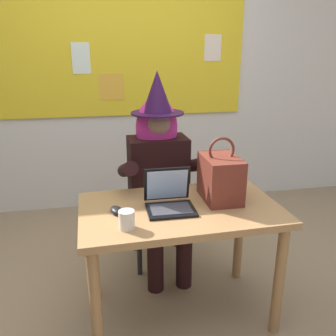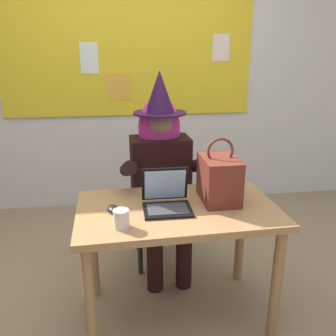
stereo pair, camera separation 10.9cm
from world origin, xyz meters
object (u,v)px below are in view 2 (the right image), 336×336
desk_main (177,224)px  person_costumed (162,165)px  coffee_mug (121,219)px  laptop (167,200)px  chair_at_desk (160,195)px  computer_mouse (113,209)px  handbag (219,179)px

desk_main → person_costumed: size_ratio=0.80×
coffee_mug → laptop: bearing=38.2°
chair_at_desk → computer_mouse: (-0.34, -0.71, 0.23)m
computer_mouse → handbag: (0.61, 0.08, 0.12)m
desk_main → handbag: handbag is taller
person_costumed → handbag: person_costumed is taller
person_costumed → chair_at_desk: bearing=178.5°
coffee_mug → chair_at_desk: bearing=71.6°
chair_at_desk → coffee_mug: bearing=-17.6°
desk_main → laptop: size_ratio=4.29×
chair_at_desk → coffee_mug: 0.98m
chair_at_desk → desk_main: bearing=2.5°
desk_main → laptop: laptop is taller
person_costumed → laptop: (-0.04, -0.57, -0.02)m
desk_main → handbag: (0.25, 0.06, 0.24)m
chair_at_desk → laptop: size_ratio=3.40×
person_costumed → laptop: size_ratio=5.39×
computer_mouse → handbag: size_ratio=0.28×
laptop → computer_mouse: 0.30m
chair_at_desk → handbag: size_ratio=2.40×
desk_main → computer_mouse: (-0.36, -0.01, 0.13)m
desk_main → computer_mouse: 0.38m
coffee_mug → person_costumed: bearing=68.9°
person_costumed → laptop: person_costumed is taller
desk_main → laptop: (-0.06, -0.00, 0.16)m
laptop → person_costumed: bearing=86.3°
laptop → coffee_mug: bearing=-141.1°
laptop → chair_at_desk: bearing=87.2°
coffee_mug → handbag: bearing=24.9°
desk_main → coffee_mug: bearing=-147.8°
chair_at_desk → handbag: 0.77m
laptop → computer_mouse: (-0.30, -0.01, -0.03)m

